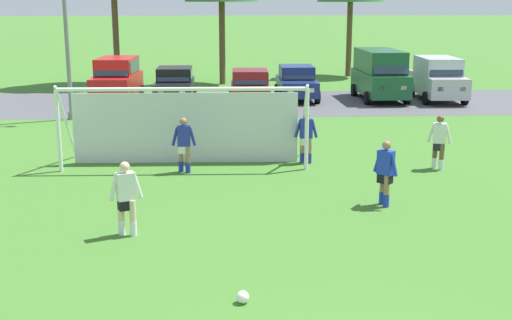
{
  "coord_description": "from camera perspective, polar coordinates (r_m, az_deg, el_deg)",
  "views": [
    {
      "loc": [
        -2.0,
        -6.63,
        4.97
      ],
      "look_at": [
        -1.14,
        9.63,
        1.05
      ],
      "focal_mm": 46.81,
      "sensor_mm": 36.0,
      "label": 1
    }
  ],
  "objects": [
    {
      "name": "player_winger_left",
      "position": [
        14.58,
        -11.04,
        -3.26
      ],
      "size": [
        0.73,
        0.38,
        1.64
      ],
      "color": "beige",
      "rests_on": "ground"
    },
    {
      "name": "parked_car_slot_far_left",
      "position": [
        34.43,
        -11.78,
        6.81
      ],
      "size": [
        2.31,
        4.69,
        2.16
      ],
      "color": "red",
      "rests_on": "ground"
    },
    {
      "name": "player_striker_near",
      "position": [
        20.7,
        15.37,
        1.47
      ],
      "size": [
        0.7,
        0.39,
        1.64
      ],
      "color": "brown",
      "rests_on": "ground"
    },
    {
      "name": "soccer_ball",
      "position": [
        11.44,
        -1.14,
        -11.63
      ],
      "size": [
        0.22,
        0.22,
        0.22
      ],
      "color": "white",
      "rests_on": "ground"
    },
    {
      "name": "player_winger_right",
      "position": [
        16.68,
        10.98,
        -1.13
      ],
      "size": [
        0.52,
        0.63,
        1.64
      ],
      "color": "#936B4C",
      "rests_on": "ground"
    },
    {
      "name": "street_lamp",
      "position": [
        29.19,
        -15.61,
        11.14
      ],
      "size": [
        2.0,
        0.32,
        7.73
      ],
      "color": "slate",
      "rests_on": "ground"
    },
    {
      "name": "parked_car_slot_center_left",
      "position": [
        32.1,
        -0.5,
        6.2
      ],
      "size": [
        2.13,
        4.25,
        1.72
      ],
      "color": "maroon",
      "rests_on": "ground"
    },
    {
      "name": "parked_car_slot_left",
      "position": [
        33.55,
        -6.96,
        6.42
      ],
      "size": [
        2.05,
        4.21,
        1.72
      ],
      "color": "black",
      "rests_on": "ground"
    },
    {
      "name": "player_trailing_back",
      "position": [
        19.68,
        -6.18,
        1.28
      ],
      "size": [
        0.74,
        0.29,
        1.64
      ],
      "color": "#936B4C",
      "rests_on": "ground"
    },
    {
      "name": "parked_car_slot_right",
      "position": [
        35.13,
        15.28,
        6.75
      ],
      "size": [
        2.25,
        4.66,
        2.16
      ],
      "color": "#B2B2BC",
      "rests_on": "ground"
    },
    {
      "name": "parking_lot_strip",
      "position": [
        33.18,
        0.45,
        4.92
      ],
      "size": [
        52.0,
        8.4,
        0.01
      ],
      "primitive_type": "cube",
      "color": "#4C4C51",
      "rests_on": "ground"
    },
    {
      "name": "soccer_goal",
      "position": [
        20.59,
        -6.07,
        3.15
      ],
      "size": [
        7.46,
        2.1,
        2.57
      ],
      "color": "white",
      "rests_on": "ground"
    },
    {
      "name": "parked_car_slot_center_right",
      "position": [
        34.62,
        10.55,
        7.28
      ],
      "size": [
        2.27,
        4.84,
        2.52
      ],
      "color": "#194C2D",
      "rests_on": "ground"
    },
    {
      "name": "parked_car_slot_center",
      "position": [
        34.21,
        3.49,
        6.63
      ],
      "size": [
        2.06,
        4.21,
        1.72
      ],
      "color": "navy",
      "rests_on": "ground"
    },
    {
      "name": "ground_plane",
      "position": [
        22.28,
        2.19,
        0.62
      ],
      "size": [
        400.0,
        400.0,
        0.0
      ],
      "primitive_type": "plane",
      "color": "#3D7028"
    },
    {
      "name": "player_defender_far",
      "position": [
        20.77,
        4.3,
        1.97
      ],
      "size": [
        0.73,
        0.26,
        1.64
      ],
      "color": "#936B4C",
      "rests_on": "ground"
    }
  ]
}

